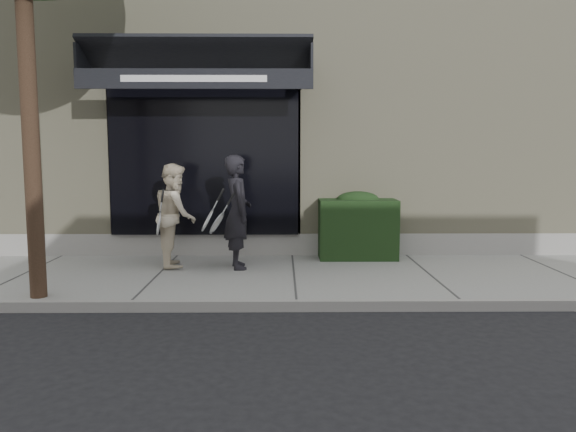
{
  "coord_description": "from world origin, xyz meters",
  "views": [
    {
      "loc": [
        -0.17,
        -8.14,
        1.9
      ],
      "look_at": [
        -0.08,
        0.6,
        0.91
      ],
      "focal_mm": 35.0,
      "sensor_mm": 36.0,
      "label": 1
    }
  ],
  "objects": [
    {
      "name": "sidewalk",
      "position": [
        0.0,
        0.0,
        0.06
      ],
      "size": [
        20.0,
        3.0,
        0.12
      ],
      "primitive_type": "cube",
      "color": "gray",
      "rests_on": "ground"
    },
    {
      "name": "pedestrian_front",
      "position": [
        -0.86,
        0.43,
        0.99
      ],
      "size": [
        0.79,
        0.91,
        1.75
      ],
      "color": "black",
      "rests_on": "sidewalk"
    },
    {
      "name": "building_facade",
      "position": [
        -0.01,
        4.96,
        2.74
      ],
      "size": [
        14.3,
        8.04,
        5.64
      ],
      "color": "tan",
      "rests_on": "ground"
    },
    {
      "name": "hedge",
      "position": [
        1.1,
        1.25,
        0.66
      ],
      "size": [
        1.3,
        0.7,
        1.14
      ],
      "color": "black",
      "rests_on": "sidewalk"
    },
    {
      "name": "ground",
      "position": [
        0.0,
        0.0,
        0.0
      ],
      "size": [
        80.0,
        80.0,
        0.0
      ],
      "primitive_type": "plane",
      "color": "black",
      "rests_on": "ground"
    },
    {
      "name": "pedestrian_back",
      "position": [
        -1.85,
        0.6,
        0.93
      ],
      "size": [
        0.77,
        0.9,
        1.62
      ],
      "color": "beige",
      "rests_on": "sidewalk"
    },
    {
      "name": "curb",
      "position": [
        0.0,
        -1.55,
        0.07
      ],
      "size": [
        20.0,
        0.1,
        0.14
      ],
      "primitive_type": "cube",
      "color": "gray",
      "rests_on": "ground"
    }
  ]
}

